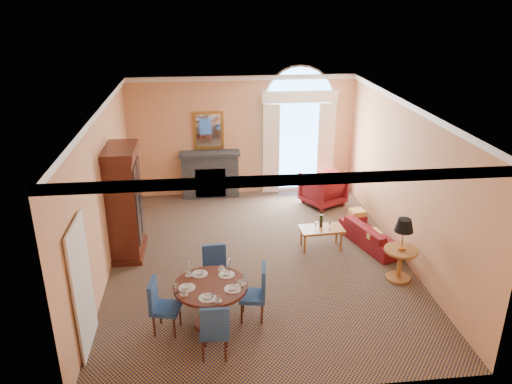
{
  "coord_description": "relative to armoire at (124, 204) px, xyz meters",
  "views": [
    {
      "loc": [
        -1.06,
        -9.07,
        5.18
      ],
      "look_at": [
        0.0,
        0.5,
        1.3
      ],
      "focal_mm": 35.0,
      "sensor_mm": 36.0,
      "label": 1
    }
  ],
  "objects": [
    {
      "name": "ground",
      "position": [
        2.72,
        -0.56,
        -1.13
      ],
      "size": [
        7.5,
        7.5,
        0.0
      ],
      "primitive_type": "plane",
      "color": "#131E3D",
      "rests_on": "ground"
    },
    {
      "name": "dining_chair_south",
      "position": [
        1.72,
        -3.51,
        -0.58
      ],
      "size": [
        0.47,
        0.47,
        0.97
      ],
      "rotation": [
        0.0,
        0.0,
        -0.1
      ],
      "color": "navy",
      "rests_on": "ground"
    },
    {
      "name": "dining_chair_west",
      "position": [
        0.87,
        -2.78,
        -0.58
      ],
      "size": [
        0.52,
        0.52,
        0.97
      ],
      "rotation": [
        0.0,
        0.0,
        -1.81
      ],
      "color": "navy",
      "rests_on": "ground"
    },
    {
      "name": "armchair",
      "position": [
        4.71,
        2.12,
        -0.69
      ],
      "size": [
        1.27,
        1.29,
        0.87
      ],
      "primitive_type": "imported",
      "rotation": [
        0.0,
        0.0,
        3.64
      ],
      "color": "maroon",
      "rests_on": "ground"
    },
    {
      "name": "dining_chair_north",
      "position": [
        1.77,
        -1.78,
        -0.58
      ],
      "size": [
        0.47,
        0.48,
        0.97
      ],
      "rotation": [
        0.0,
        0.0,
        3.05
      ],
      "color": "navy",
      "rests_on": "ground"
    },
    {
      "name": "dining_chair_east",
      "position": [
        2.47,
        -2.56,
        -0.58
      ],
      "size": [
        0.5,
        0.49,
        0.97
      ],
      "rotation": [
        0.0,
        0.0,
        1.42
      ],
      "color": "navy",
      "rests_on": "ground"
    },
    {
      "name": "coffee_table",
      "position": [
        4.12,
        -0.23,
        -0.69
      ],
      "size": [
        0.96,
        0.57,
        0.83
      ],
      "rotation": [
        0.0,
        0.0,
        0.06
      ],
      "color": "#A86832",
      "rests_on": "ground"
    },
    {
      "name": "sofa",
      "position": [
        5.27,
        -0.23,
        -0.88
      ],
      "size": [
        1.14,
        1.83,
        0.5
      ],
      "primitive_type": "imported",
      "rotation": [
        0.0,
        0.0,
        1.87
      ],
      "color": "maroon",
      "rests_on": "ground"
    },
    {
      "name": "armoire",
      "position": [
        0.0,
        0.0,
        0.0
      ],
      "size": [
        0.67,
        1.19,
        2.34
      ],
      "color": "#3D170D",
      "rests_on": "ground"
    },
    {
      "name": "room_envelope",
      "position": [
        2.69,
        0.1,
        1.38
      ],
      "size": [
        6.04,
        7.52,
        3.45
      ],
      "color": "#E7A16E",
      "rests_on": "ground"
    },
    {
      "name": "side_table",
      "position": [
        5.32,
        -1.64,
        -0.34
      ],
      "size": [
        0.64,
        0.64,
        1.25
      ],
      "color": "#A86832",
      "rests_on": "ground"
    },
    {
      "name": "dining_table",
      "position": [
        1.69,
        -2.67,
        -0.55
      ],
      "size": [
        1.22,
        1.22,
        0.97
      ],
      "color": "#3D170D",
      "rests_on": "ground"
    }
  ]
}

